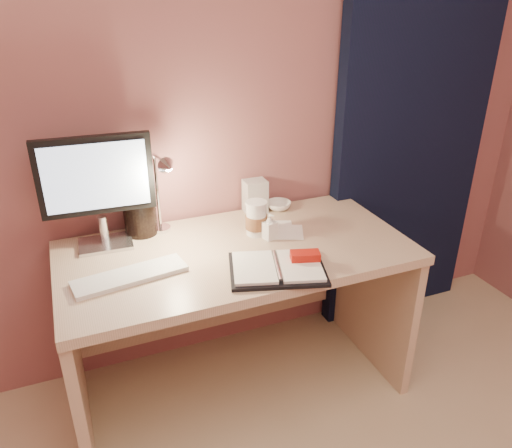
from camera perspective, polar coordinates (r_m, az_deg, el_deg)
name	(u,v)px	position (r m, az deg, el deg)	size (l,w,h in m)	color
room	(398,111)	(2.57, 15.97, 12.32)	(3.50, 3.50, 3.50)	#C6B28E
desk	(232,286)	(2.18, -2.79, -7.15)	(1.40, 0.70, 0.73)	#C8AB8D
monitor	(97,182)	(2.01, -17.74, 4.54)	(0.43, 0.16, 0.46)	silver
keyboard	(130,276)	(1.87, -14.19, -5.75)	(0.41, 0.12, 0.02)	white
planner	(280,267)	(1.86, 2.71, -4.93)	(0.41, 0.35, 0.05)	black
paper_b	(276,228)	(2.17, 2.28, -0.44)	(0.14, 0.14, 0.00)	white
paper_c	(286,232)	(2.14, 3.49, -0.92)	(0.14, 0.14, 0.00)	white
coffee_cup	(256,219)	(2.09, 0.04, 0.57)	(0.09, 0.09, 0.15)	white
bowl	(279,205)	(2.35, 2.60, 2.13)	(0.12, 0.12, 0.04)	white
lotion_bottle	(270,226)	(2.06, 1.56, -0.24)	(0.05, 0.05, 0.11)	white
dark_jar	(140,212)	(2.15, -13.14, 1.30)	(0.14, 0.14, 0.19)	black
product_box	(255,196)	(2.30, -0.10, 3.21)	(0.10, 0.08, 0.15)	silver
desk_lamp	(157,189)	(2.02, -11.21, 3.98)	(0.10, 0.22, 0.36)	silver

